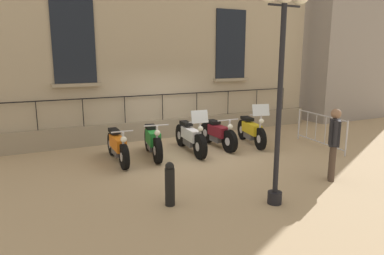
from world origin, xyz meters
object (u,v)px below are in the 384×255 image
motorcycle_yellow (251,131)px  pedestrian_standing (334,140)px  motorcycle_white (190,138)px  crowd_barrier (321,129)px  motorcycle_green (153,142)px  lamppost (283,41)px  motorcycle_maroon (218,134)px  bollard (170,184)px  motorcycle_orange (118,147)px

motorcycle_yellow → pedestrian_standing: (3.58, -0.32, 0.49)m
motorcycle_white → crowd_barrier: size_ratio=0.98×
motorcycle_green → lamppost: 5.02m
motorcycle_maroon → motorcycle_yellow: size_ratio=0.97×
crowd_barrier → bollard: size_ratio=2.63×
motorcycle_orange → crowd_barrier: bearing=78.2°
lamppost → bollard: (-0.84, -1.87, -2.67)m
motorcycle_green → pedestrian_standing: pedestrian_standing is taller
motorcycle_yellow → lamppost: size_ratio=0.51×
bollard → lamppost: bearing=65.9°
motorcycle_yellow → crowd_barrier: motorcycle_yellow is taller
motorcycle_green → motorcycle_yellow: 3.36m
motorcycle_white → lamppost: bearing=-2.3°
lamppost → motorcycle_maroon: bearing=164.2°
pedestrian_standing → motorcycle_green: bearing=-140.5°
motorcycle_yellow → bollard: bearing=-52.9°
bollard → pedestrian_standing: (0.39, 3.91, 0.51)m
lamppost → crowd_barrier: bearing=124.3°
motorcycle_yellow → motorcycle_orange: bearing=-90.9°
crowd_barrier → bollard: bearing=-71.8°
motorcycle_maroon → motorcycle_white: bearing=-84.1°
motorcycle_orange → bollard: bearing=2.8°
bollard → pedestrian_standing: bearing=84.4°
pedestrian_standing → lamppost: bearing=-77.5°
lamppost → motorcycle_green: bearing=-166.4°
lamppost → pedestrian_standing: bearing=102.5°
motorcycle_maroon → lamppost: size_ratio=0.50×
motorcycle_white → motorcycle_maroon: motorcycle_white is taller
crowd_barrier → pedestrian_standing: (2.37, -2.10, 0.39)m
motorcycle_white → crowd_barrier: bearing=72.4°
motorcycle_maroon → crowd_barrier: 3.26m
motorcycle_white → motorcycle_maroon: (-0.10, 1.02, -0.02)m
motorcycle_green → motorcycle_yellow: size_ratio=0.96×
bollard → motorcycle_maroon: bearing=137.6°
motorcycle_white → motorcycle_maroon: size_ratio=1.11×
lamppost → crowd_barrier: size_ratio=1.78×
pedestrian_standing → motorcycle_white: bearing=-152.7°
motorcycle_yellow → pedestrian_standing: bearing=-5.1°
bollard → pedestrian_standing: size_ratio=0.52×
motorcycle_maroon → motorcycle_yellow: bearing=82.5°
motorcycle_orange → bollard: 3.27m
bollard → crowd_barrier: bearing=108.2°
motorcycle_white → crowd_barrier: motorcycle_white is taller
motorcycle_orange → motorcycle_green: bearing=91.8°
motorcycle_yellow → bollard: size_ratio=2.40×
crowd_barrier → pedestrian_standing: pedestrian_standing is taller
motorcycle_white → pedestrian_standing: (3.63, 1.87, 0.51)m
pedestrian_standing → motorcycle_orange: bearing=-131.9°
motorcycle_orange → bollard: motorcycle_orange is taller
motorcycle_green → motorcycle_yellow: motorcycle_yellow is taller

